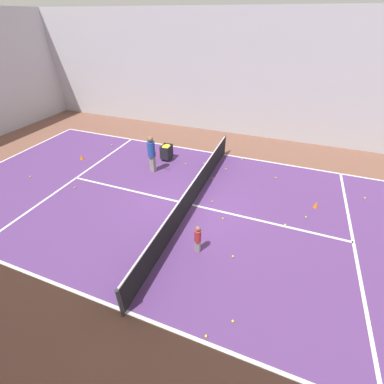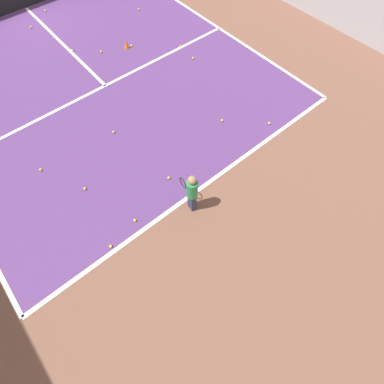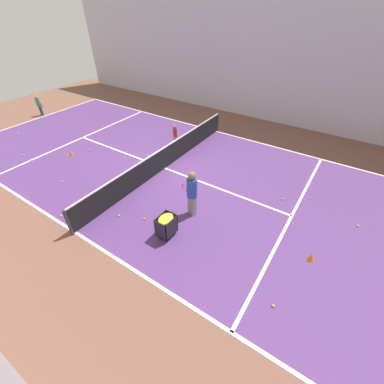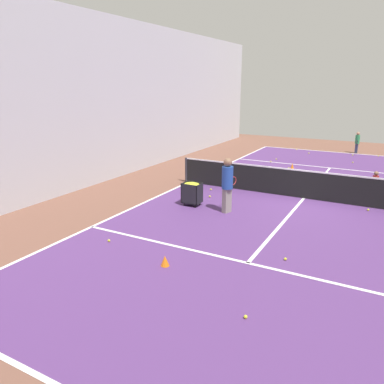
{
  "view_description": "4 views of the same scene",
  "coord_description": "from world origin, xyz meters",
  "views": [
    {
      "loc": [
        -7.67,
        -2.92,
        6.33
      ],
      "look_at": [
        0.0,
        0.0,
        0.63
      ],
      "focal_mm": 24.0,
      "sensor_mm": 36.0,
      "label": 1
    },
    {
      "loc": [
        -2.84,
        -13.43,
        6.33
      ],
      "look_at": [
        -0.68,
        -10.86,
        0.7
      ],
      "focal_mm": 28.0,
      "sensor_mm": 36.0,
      "label": 2
    },
    {
      "loc": [
        7.67,
        6.58,
        6.33
      ],
      "look_at": [
        1.88,
        2.75,
        0.99
      ],
      "focal_mm": 24.0,
      "sensor_mm": 36.0,
      "label": 3
    },
    {
      "loc": [
        -2.64,
        13.43,
        4.05
      ],
      "look_at": [
        3.22,
        2.64,
        0.48
      ],
      "focal_mm": 35.0,
      "sensor_mm": 36.0,
      "label": 4
    }
  ],
  "objects": [
    {
      "name": "line_centre_service",
      "position": [
        0.0,
        0.0,
        0.01
      ],
      "size": [
        0.1,
        11.66,
        0.0
      ],
      "primitive_type": "cube",
      "color": "white",
      "rests_on": "ground"
    },
    {
      "name": "child_midcourt",
      "position": [
        -2.23,
        -1.04,
        0.61
      ],
      "size": [
        0.23,
        0.23,
        1.06
      ],
      "rotation": [
        0.0,
        0.0,
        1.5
      ],
      "color": "gray",
      "rests_on": "ground"
    },
    {
      "name": "tennis_ball_7",
      "position": [
        -1.94,
        -10.29,
        0.04
      ],
      "size": [
        0.07,
        0.07,
        0.07
      ],
      "primitive_type": "sphere",
      "color": "yellow",
      "rests_on": "ground"
    },
    {
      "name": "ball_cart",
      "position": [
        3.22,
        2.64,
        0.57
      ],
      "size": [
        0.62,
        0.47,
        0.81
      ],
      "color": "black",
      "rests_on": "ground"
    },
    {
      "name": "training_cone_0",
      "position": [
        1.6,
        -4.65,
        0.15
      ],
      "size": [
        0.18,
        0.18,
        0.3
      ],
      "primitive_type": "cone",
      "color": "orange",
      "rests_on": "ground"
    },
    {
      "name": "tennis_ball_0",
      "position": [
        0.47,
        -0.72,
        0.04
      ],
      "size": [
        0.07,
        0.07,
        0.07
      ],
      "primitive_type": "sphere",
      "color": "yellow",
      "rests_on": "ground"
    },
    {
      "name": "tennis_ball_13",
      "position": [
        2.71,
        -10.22,
        0.04
      ],
      "size": [
        0.07,
        0.07,
        0.07
      ],
      "primitive_type": "sphere",
      "color": "yellow",
      "rests_on": "ground"
    },
    {
      "name": "tennis_ball_4",
      "position": [
        1.76,
        -9.28,
        0.04
      ],
      "size": [
        0.07,
        0.07,
        0.07
      ],
      "primitive_type": "sphere",
      "color": "yellow",
      "rests_on": "ground"
    },
    {
      "name": "tennis_ball_15",
      "position": [
        3.02,
        -5.81,
        0.04
      ],
      "size": [
        0.07,
        0.07,
        0.07
      ],
      "primitive_type": "sphere",
      "color": "yellow",
      "rests_on": "ground"
    },
    {
      "name": "tennis_ball_23",
      "position": [
        0.06,
        -3.6,
        0.04
      ],
      "size": [
        0.07,
        0.07,
        0.07
      ],
      "primitive_type": "sphere",
      "color": "yellow",
      "rests_on": "ground"
    },
    {
      "name": "player_near_baseline",
      "position": [
        -0.68,
        -10.85,
        0.73
      ],
      "size": [
        0.29,
        0.6,
        1.28
      ],
      "rotation": [
        0.0,
        0.0,
        1.42
      ],
      "color": "#2D3351",
      "rests_on": "ground"
    },
    {
      "name": "tennis_ball_24",
      "position": [
        -2.18,
        0.39,
        0.04
      ],
      "size": [
        0.07,
        0.07,
        0.07
      ],
      "primitive_type": "sphere",
      "color": "yellow",
      "rests_on": "ground"
    },
    {
      "name": "tennis_ball_18",
      "position": [
        -0.61,
        -9.86,
        0.04
      ],
      "size": [
        0.07,
        0.07,
        0.07
      ],
      "primitive_type": "sphere",
      "color": "yellow",
      "rests_on": "ground"
    },
    {
      "name": "tennis_ball_12",
      "position": [
        1.77,
        -4.68,
        0.04
      ],
      "size": [
        0.07,
        0.07,
        0.07
      ],
      "primitive_type": "sphere",
      "color": "yellow",
      "rests_on": "ground"
    },
    {
      "name": "coach_at_net",
      "position": [
        1.88,
        2.74,
        1.03
      ],
      "size": [
        0.45,
        0.72,
        1.8
      ],
      "rotation": [
        0.0,
        0.0,
        -1.88
      ],
      "color": "gray",
      "rests_on": "ground"
    },
    {
      "name": "tennis_ball_28",
      "position": [
        2.22,
        -0.18,
        0.04
      ],
      "size": [
        0.07,
        0.07,
        0.07
      ],
      "primitive_type": "sphere",
      "color": "yellow",
      "rests_on": "ground"
    },
    {
      "name": "tennis_ball_5",
      "position": [
        2.95,
        -6.58,
        0.04
      ],
      "size": [
        0.07,
        0.07,
        0.07
      ],
      "primitive_type": "sphere",
      "color": "yellow",
      "rests_on": "ground"
    },
    {
      "name": "line_sideline_right",
      "position": [
        4.84,
        0.0,
        0.01
      ],
      "size": [
        0.1,
        21.19,
        0.0
      ],
      "primitive_type": "cube",
      "color": "white",
      "rests_on": "ground"
    },
    {
      "name": "tennis_ball_21",
      "position": [
        -0.72,
        7.88,
        0.04
      ],
      "size": [
        0.07,
        0.07,
        0.07
      ],
      "primitive_type": "sphere",
      "color": "yellow",
      "rests_on": "ground"
    },
    {
      "name": "tennis_ball_6",
      "position": [
        3.67,
        6.43,
        0.04
      ],
      "size": [
        0.07,
        0.07,
        0.07
      ],
      "primitive_type": "sphere",
      "color": "yellow",
      "rests_on": "ground"
    },
    {
      "name": "tennis_ball_3",
      "position": [
        3.08,
        1.52,
        0.04
      ],
      "size": [
        0.07,
        0.07,
        0.07
      ],
      "primitive_type": "sphere",
      "color": "yellow",
      "rests_on": "ground"
    },
    {
      "name": "tennis_ball_20",
      "position": [
        -2.07,
        -2.18,
        0.04
      ],
      "size": [
        0.07,
        0.07,
        0.07
      ],
      "primitive_type": "sphere",
      "color": "yellow",
      "rests_on": "ground"
    },
    {
      "name": "line_service_near",
      "position": [
        0.0,
        -5.83,
        0.01
      ],
      "size": [
        9.67,
        0.1,
        0.0
      ],
      "primitive_type": "cube",
      "color": "white",
      "rests_on": "ground"
    },
    {
      "name": "tennis_ball_14",
      "position": [
        3.26,
        -0.55,
        0.04
      ],
      "size": [
        0.07,
        0.07,
        0.07
      ],
      "primitive_type": "sphere",
      "color": "yellow",
      "rests_on": "ground"
    },
    {
      "name": "tennis_ball_11",
      "position": [
        -0.42,
        -1.4,
        0.04
      ],
      "size": [
        0.07,
        0.07,
        0.07
      ],
      "primitive_type": "sphere",
      "color": "yellow",
      "rests_on": "ground"
    },
    {
      "name": "tennis_net",
      "position": [
        0.0,
        0.0,
        0.55
      ],
      "size": [
        9.97,
        0.1,
        1.06
      ],
      "color": "#2D2D33",
      "rests_on": "ground"
    },
    {
      "name": "training_cone_1",
      "position": [
        1.64,
        6.86,
        0.13
      ],
      "size": [
        0.21,
        0.21,
        0.25
      ],
      "primitive_type": "cone",
      "color": "orange",
      "rests_on": "ground"
    },
    {
      "name": "hall_enclosure_right",
      "position": [
        8.14,
        0.0,
        3.36
      ],
      "size": [
        0.15,
        27.95,
        6.73
      ],
      "color": "silver",
      "rests_on": "ground"
    },
    {
      "name": "tennis_ball_29",
      "position": [
        3.29,
        -2.94,
        0.04
      ],
      "size": [
        0.07,
        0.07,
        0.07
      ],
      "primitive_type": "sphere",
      "color": "yellow",
      "rests_on": "ground"
    },
    {
      "name": "tennis_ball_9",
      "position": [
        -0.85,
        -7.66,
        0.04
      ],
      "size": [
        0.07,
        0.07,
        0.07
      ],
      "primitive_type": "sphere",
      "color": "yellow",
      "rests_on": "ground"
    },
    {
      "name": "line_service_far",
      "position": [
        0.0,
        5.83,
        0.01
      ],
      "size": [
        9.67,
        0.1,
        0.0
      ],
      "primitive_type": "cube",
      "color": "white",
      "rests_on": "ground"
    },
    {
      "name": "line_baseline_near",
      "position": [
        0.0,
        -10.6,
        0.01
      ],
      "size": [
        9.67,
        0.1,
        0.0
      ],
      "primitive_type": "cube",
      "color": "white",
      "rests_on": "ground"
    },
    {
      "name": "tennis_ball_26",
      "position": [
        0.78,
        -4.31,
        0.04
      ],
      "size": [
        0.07,
        0.07,
        0.07
      ],
      "primitive_type": "sphere",
      "color": "yellow",
      "rests_on": "ground"
    },
    {
      "name": "tennis_ball_17",
      "position": [
        -0.73,
        5.26,
        0.04
      ],
      "size": [
        0.07,
        0.07,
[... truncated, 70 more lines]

